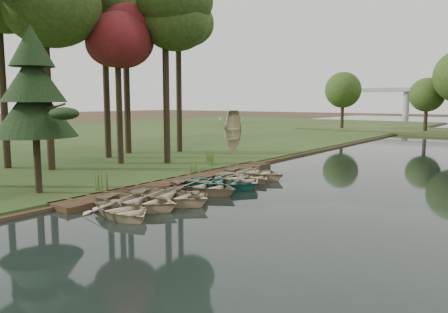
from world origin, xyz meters
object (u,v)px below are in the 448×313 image
Objects in this scene: rowboat_2 at (169,194)px; pine_tree at (34,92)px; stored_rowboat at (233,149)px; rowboat_1 at (138,199)px; rowboat_0 at (123,208)px; boardwalk at (185,181)px.

rowboat_2 is 7.82m from pine_tree.
rowboat_2 is at bearing -137.42° from stored_rowboat.
rowboat_1 is at bearing 156.04° from rowboat_2.
rowboat_0 is 0.88× the size of rowboat_1.
rowboat_2 is at bearing -56.60° from boardwalk.
rowboat_1 reaches higher than boardwalk.
boardwalk is 9.02m from pine_tree.
pine_tree is (-5.74, -2.81, 4.51)m from rowboat_2.
rowboat_1 is at bearing -67.37° from boardwalk.
rowboat_1 is at bearing 36.45° from rowboat_0.
pine_tree is (-5.33, -1.35, 4.53)m from rowboat_1.
boardwalk is at bearing 67.08° from pine_tree.
stored_rowboat is (-7.50, 18.02, 0.27)m from rowboat_0.
rowboat_2 is (0.41, 1.47, 0.01)m from rowboat_1.
pine_tree reaches higher than boardwalk.
pine_tree is at bearing 107.76° from rowboat_2.
rowboat_1 is 1.52m from rowboat_2.
pine_tree is (1.67, -18.09, 4.31)m from stored_rowboat.
stored_rowboat is at bearing 112.69° from boardwalk.
pine_tree is at bearing -112.92° from boardwalk.
rowboat_2 reaches higher than boardwalk.
stored_rowboat is at bearing 17.48° from rowboat_2.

